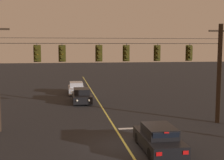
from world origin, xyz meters
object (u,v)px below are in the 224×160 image
Objects in this scene: traffic_light_centre at (99,53)px; car_waiting_near_lane at (159,139)px; traffic_light_far_right at (190,53)px; traffic_light_left_inner at (62,53)px; car_oncoming_lead at (82,96)px; car_oncoming_trailing at (76,88)px; traffic_light_rightmost at (158,53)px; traffic_light_leftmost at (37,53)px; traffic_light_right_inner at (127,53)px.

traffic_light_centre is 7.32m from car_waiting_near_lane.
traffic_light_far_right is 0.28× the size of car_waiting_near_lane.
traffic_light_left_inner is 8.50m from car_waiting_near_lane.
car_oncoming_lead is 1.00× the size of car_oncoming_trailing.
car_waiting_near_lane is (-1.51, -5.19, -4.47)m from traffic_light_rightmost.
traffic_light_far_right is at bearing -54.10° from car_oncoming_lead.
traffic_light_left_inner is 0.28× the size of car_waiting_near_lane.
car_waiting_near_lane is at bearing -126.57° from traffic_light_far_right.
traffic_light_far_right is (10.51, 0.00, 0.00)m from traffic_light_leftmost.
traffic_light_leftmost is 10.51m from traffic_light_far_right.
traffic_light_centre is (4.08, 0.00, 0.00)m from traffic_light_leftmost.
traffic_light_right_inner is (1.89, 0.00, 0.00)m from traffic_light_centre.
traffic_light_leftmost is 1.62m from traffic_light_left_inner.
car_oncoming_trailing is at bearing 93.23° from car_oncoming_lead.
traffic_light_right_inner is 11.07m from car_oncoming_lead.
car_waiting_near_lane is 15.34m from car_oncoming_lead.
traffic_light_centre and traffic_light_rightmost have the same top height.
traffic_light_leftmost is 1.00× the size of traffic_light_centre.
traffic_light_rightmost is 0.28× the size of car_oncoming_trailing.
traffic_light_rightmost is at bearing -71.84° from car_oncoming_trailing.
traffic_light_leftmost is at bearing 180.00° from traffic_light_left_inner.
traffic_light_centre is 1.00× the size of traffic_light_far_right.
traffic_light_leftmost is 0.28× the size of car_waiting_near_lane.
car_oncoming_lead is (-0.66, 9.80, -4.47)m from traffic_light_centre.
traffic_light_rightmost is (4.09, 0.00, 0.00)m from traffic_light_centre.
traffic_light_centre is at bearing 116.48° from car_waiting_near_lane.
traffic_light_centre is 0.28× the size of car_oncoming_trailing.
traffic_light_left_inner is (1.62, 0.00, 0.00)m from traffic_light_leftmost.
traffic_light_rightmost is (6.55, 0.00, 0.00)m from traffic_light_left_inner.
traffic_light_centre is at bearing 0.00° from traffic_light_leftmost.
traffic_light_far_right is at bearing 0.00° from traffic_light_leftmost.
car_waiting_near_lane is at bearing -77.78° from car_oncoming_lead.
traffic_light_right_inner is 4.55m from traffic_light_far_right.
traffic_light_leftmost is 16.40m from car_oncoming_trailing.
car_waiting_near_lane is at bearing -80.21° from car_oncoming_trailing.
traffic_light_centre is 16.13m from car_oncoming_trailing.
traffic_light_left_inner is at bearing 180.00° from traffic_light_far_right.
traffic_light_centre is 10.79m from car_oncoming_lead.
traffic_light_centre reaches higher than car_oncoming_lead.
traffic_light_leftmost is at bearing 180.00° from traffic_light_far_right.
traffic_light_centre is at bearing 180.00° from traffic_light_right_inner.
traffic_light_left_inner is 6.55m from traffic_light_rightmost.
car_waiting_near_lane is 0.98× the size of car_oncoming_trailing.
traffic_light_right_inner is at bearing -75.43° from car_oncoming_lead.
traffic_light_left_inner is at bearing 180.00° from traffic_light_rightmost.
car_oncoming_lead is at bearing 125.90° from traffic_light_far_right.
traffic_light_right_inner reaches higher than car_waiting_near_lane.
traffic_light_left_inner is 1.00× the size of traffic_light_centre.
car_oncoming_trailing is at bearing 84.53° from traffic_light_left_inner.
traffic_light_rightmost is 0.28× the size of car_oncoming_lead.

